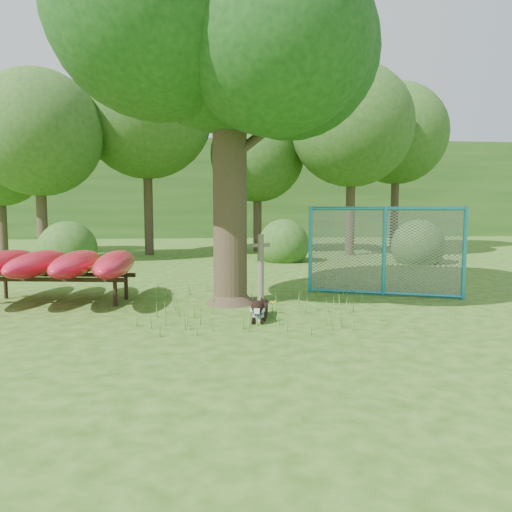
{
  "coord_description": "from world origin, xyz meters",
  "views": [
    {
      "loc": [
        -0.81,
        -8.38,
        1.98
      ],
      "look_at": [
        0.2,
        1.2,
        1.0
      ],
      "focal_mm": 35.0,
      "sensor_mm": 36.0,
      "label": 1
    }
  ],
  "objects": [
    {
      "name": "oak_tree",
      "position": [
        -0.34,
        1.63,
        5.64
      ],
      "size": [
        6.54,
        5.68,
        8.46
      ],
      "rotation": [
        0.0,
        0.0,
        0.17
      ],
      "color": "#35291D",
      "rests_on": "ground"
    },
    {
      "name": "fence_section",
      "position": [
        3.11,
        2.1,
        0.98
      ],
      "size": [
        3.13,
        1.35,
        3.26
      ],
      "rotation": [
        0.0,
        0.0,
        -0.39
      ],
      "color": "teal",
      "rests_on": "ground"
    },
    {
      "name": "wooded_hillside",
      "position": [
        0.0,
        28.0,
        3.0
      ],
      "size": [
        80.0,
        12.0,
        6.0
      ],
      "primitive_type": "cube",
      "color": "#264E19",
      "rests_on": "ground"
    },
    {
      "name": "shrub_mid",
      "position": [
        2.0,
        9.0,
        0.0
      ],
      "size": [
        1.8,
        1.8,
        1.8
      ],
      "primitive_type": "sphere",
      "color": "#264E19",
      "rests_on": "ground"
    },
    {
      "name": "bg_tree_d",
      "position": [
        5.0,
        11.0,
        5.08
      ],
      "size": [
        4.8,
        4.8,
        7.5
      ],
      "color": "#35291D",
      "rests_on": "ground"
    },
    {
      "name": "ground",
      "position": [
        0.0,
        0.0,
        0.0
      ],
      "size": [
        80.0,
        80.0,
        0.0
      ],
      "primitive_type": "plane",
      "color": "#264E0F",
      "rests_on": "ground"
    },
    {
      "name": "bg_tree_c",
      "position": [
        1.5,
        13.0,
        4.11
      ],
      "size": [
        4.0,
        4.0,
        6.12
      ],
      "color": "#35291D",
      "rests_on": "ground"
    },
    {
      "name": "kayak_rack",
      "position": [
        -3.79,
        2.08,
        0.8
      ],
      "size": [
        3.24,
        3.4,
        1.04
      ],
      "rotation": [
        0.0,
        0.0,
        -0.15
      ],
      "color": "black",
      "rests_on": "ground"
    },
    {
      "name": "bg_tree_a",
      "position": [
        -6.5,
        10.0,
        4.48
      ],
      "size": [
        4.4,
        4.4,
        6.7
      ],
      "color": "#35291D",
      "rests_on": "ground"
    },
    {
      "name": "shrub_left",
      "position": [
        -5.0,
        7.5,
        0.0
      ],
      "size": [
        1.8,
        1.8,
        1.8
      ],
      "primitive_type": "sphere",
      "color": "#264E19",
      "rests_on": "ground"
    },
    {
      "name": "wildflower_clump",
      "position": [
        0.43,
        0.49,
        0.2
      ],
      "size": [
        0.12,
        0.12,
        0.25
      ],
      "rotation": [
        0.0,
        0.0,
        -0.41
      ],
      "color": "#4B852B",
      "rests_on": "ground"
    },
    {
      "name": "husky_dog",
      "position": [
        0.14,
        0.1,
        0.16
      ],
      "size": [
        0.41,
        1.01,
        0.46
      ],
      "rotation": [
        0.0,
        0.0,
        -0.2
      ],
      "color": "black",
      "rests_on": "ground"
    },
    {
      "name": "wooden_post",
      "position": [
        0.33,
        1.5,
        0.74
      ],
      "size": [
        0.39,
        0.15,
        1.4
      ],
      "rotation": [
        0.0,
        0.0,
        0.2
      ],
      "color": "#615949",
      "rests_on": "ground"
    },
    {
      "name": "bg_tree_e",
      "position": [
        8.0,
        14.0,
        5.23
      ],
      "size": [
        4.6,
        4.6,
        7.55
      ],
      "color": "#35291D",
      "rests_on": "ground"
    },
    {
      "name": "shrub_right",
      "position": [
        6.5,
        8.0,
        0.0
      ],
      "size": [
        1.8,
        1.8,
        1.8
      ],
      "primitive_type": "sphere",
      "color": "#264E19",
      "rests_on": "ground"
    },
    {
      "name": "bg_tree_b",
      "position": [
        -3.0,
        12.0,
        5.61
      ],
      "size": [
        5.2,
        5.2,
        8.22
      ],
      "color": "#35291D",
      "rests_on": "ground"
    }
  ]
}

